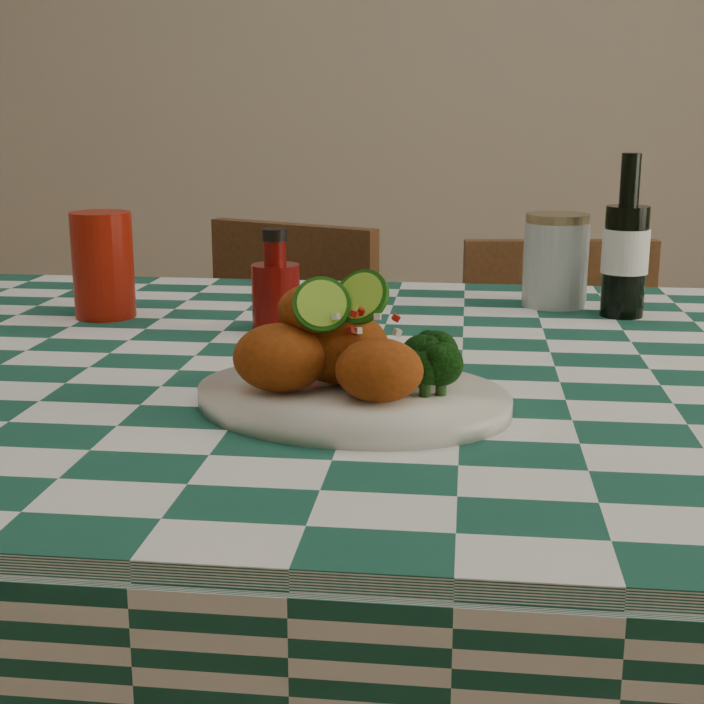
% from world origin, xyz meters
% --- Properties ---
extents(dining_table, '(1.66, 1.06, 0.79)m').
position_xyz_m(dining_table, '(0.00, 0.00, 0.39)').
color(dining_table, '#174D3D').
rests_on(dining_table, ground).
extents(plate, '(0.35, 0.30, 0.02)m').
position_xyz_m(plate, '(-0.00, -0.18, 0.80)').
color(plate, silver).
rests_on(plate, dining_table).
extents(fried_chicken_pile, '(0.17, 0.12, 0.11)m').
position_xyz_m(fried_chicken_pile, '(-0.01, -0.18, 0.86)').
color(fried_chicken_pile, '#91390E').
rests_on(fried_chicken_pile, plate).
extents(broccoli_side, '(0.07, 0.07, 0.05)m').
position_xyz_m(broccoli_side, '(0.08, -0.17, 0.83)').
color(broccoli_side, black).
rests_on(broccoli_side, plate).
extents(red_tumbler, '(0.10, 0.10, 0.14)m').
position_xyz_m(red_tumbler, '(-0.39, 0.20, 0.86)').
color(red_tumbler, maroon).
rests_on(red_tumbler, dining_table).
extents(ketchup_bottle, '(0.06, 0.06, 0.13)m').
position_xyz_m(ketchup_bottle, '(-0.14, 0.13, 0.85)').
color(ketchup_bottle, '#5F0704').
rests_on(ketchup_bottle, dining_table).
extents(mason_jar, '(0.11, 0.11, 0.13)m').
position_xyz_m(mason_jar, '(0.23, 0.35, 0.85)').
color(mason_jar, '#B2BCBA').
rests_on(mason_jar, dining_table).
extents(beer_bottle, '(0.07, 0.07, 0.22)m').
position_xyz_m(beer_bottle, '(0.32, 0.29, 0.90)').
color(beer_bottle, black).
rests_on(beer_bottle, dining_table).
extents(wooden_chair_left, '(0.51, 0.52, 0.84)m').
position_xyz_m(wooden_chair_left, '(-0.32, 0.71, 0.42)').
color(wooden_chair_left, '#472814').
rests_on(wooden_chair_left, ground).
extents(wooden_chair_right, '(0.42, 0.44, 0.82)m').
position_xyz_m(wooden_chair_right, '(0.31, 0.68, 0.41)').
color(wooden_chair_right, '#472814').
rests_on(wooden_chair_right, ground).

